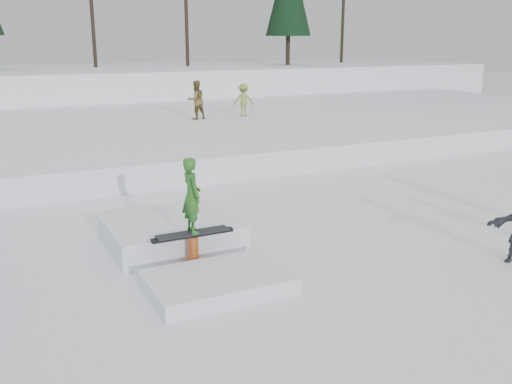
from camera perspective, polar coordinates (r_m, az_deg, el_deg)
name	(u,v)px	position (r m, az deg, el deg)	size (l,w,h in m)	color
ground	(281,280)	(10.36, 2.49, -8.80)	(120.00, 120.00, 0.00)	white
snow_berm	(51,88)	(38.67, -19.86, 9.74)	(60.00, 14.00, 2.40)	white
snow_midrise	(97,132)	(25.00, -15.62, 5.78)	(50.00, 18.00, 0.80)	white
walker_olive	(196,100)	(25.14, -6.02, 9.14)	(0.81, 0.63, 1.67)	brown
walker_ygreen	(243,100)	(26.02, -1.27, 9.18)	(0.94, 0.54, 1.46)	olive
jib_rail_feature	(183,242)	(11.41, -7.30, -4.97)	(2.60, 4.40, 2.11)	white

